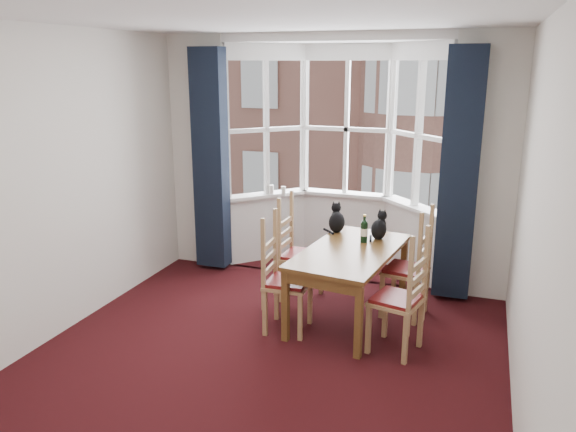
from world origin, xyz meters
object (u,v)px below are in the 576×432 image
at_px(cat_left, 337,220).
at_px(chair_left_near, 279,282).
at_px(cat_right, 379,228).
at_px(wine_bottle, 364,230).
at_px(chair_left_far, 293,256).
at_px(chair_right_far, 414,272).
at_px(chair_right_near, 406,303).
at_px(candle_tall, 271,189).
at_px(dining_table, 350,257).
at_px(candle_short, 284,190).

bearing_deg(cat_left, chair_left_near, -107.25).
xyz_separation_m(cat_right, wine_bottle, (-0.12, -0.17, 0.01)).
xyz_separation_m(chair_left_far, chair_right_far, (1.29, -0.08, 0.00)).
height_order(chair_left_near, chair_right_near, same).
distance_m(cat_left, candle_tall, 1.37).
relative_size(cat_left, wine_bottle, 1.14).
bearing_deg(chair_right_near, chair_left_near, 176.12).
distance_m(dining_table, cat_right, 0.52).
bearing_deg(cat_right, wine_bottle, -125.83).
height_order(wine_bottle, candle_short, wine_bottle).
bearing_deg(chair_left_near, cat_left, 72.75).
bearing_deg(dining_table, chair_right_near, -39.77).
xyz_separation_m(cat_left, wine_bottle, (0.35, -0.27, 0.00)).
distance_m(chair_right_near, chair_right_far, 0.77).
bearing_deg(wine_bottle, candle_tall, 141.92).
height_order(chair_left_near, cat_right, cat_right).
distance_m(dining_table, chair_right_near, 0.83).
relative_size(wine_bottle, candle_tall, 2.49).
relative_size(dining_table, candle_tall, 13.81).
distance_m(chair_right_far, wine_bottle, 0.64).
bearing_deg(candle_tall, chair_left_far, -58.27).
height_order(cat_right, candle_tall, cat_right).
relative_size(chair_right_near, chair_right_far, 1.00).
bearing_deg(candle_short, candle_tall, -168.90).
relative_size(chair_left_near, chair_right_near, 1.00).
xyz_separation_m(dining_table, chair_right_near, (0.62, -0.52, -0.17)).
height_order(chair_right_near, candle_tall, candle_tall).
relative_size(candle_tall, candle_short, 1.13).
height_order(chair_right_far, candle_tall, candle_tall).
bearing_deg(cat_left, chair_right_near, -49.54).
relative_size(chair_left_near, chair_right_far, 1.00).
height_order(chair_right_far, cat_left, cat_left).
relative_size(chair_left_far, wine_bottle, 3.22).
relative_size(dining_table, wine_bottle, 5.55).
relative_size(chair_right_far, cat_right, 2.99).
relative_size(cat_left, candle_tall, 2.84).
height_order(wine_bottle, candle_tall, wine_bottle).
xyz_separation_m(chair_left_near, chair_right_near, (1.20, -0.08, 0.00)).
xyz_separation_m(chair_left_near, chair_left_far, (-0.12, 0.77, 0.00)).
height_order(chair_left_far, cat_left, cat_left).
bearing_deg(cat_left, cat_right, -11.95).
distance_m(wine_bottle, candle_short, 1.72).
bearing_deg(chair_left_far, chair_right_far, -3.48).
bearing_deg(wine_bottle, chair_left_near, -132.87).
xyz_separation_m(cat_right, candle_short, (-1.40, 0.98, 0.08)).
xyz_separation_m(chair_left_far, candle_short, (-0.50, 1.09, 0.45)).
xyz_separation_m(candle_tall, candle_short, (0.15, 0.03, -0.01)).
distance_m(chair_right_near, wine_bottle, 1.03).
xyz_separation_m(chair_right_far, candle_tall, (-1.95, 1.14, 0.46)).
relative_size(chair_left_far, chair_right_near, 1.00).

